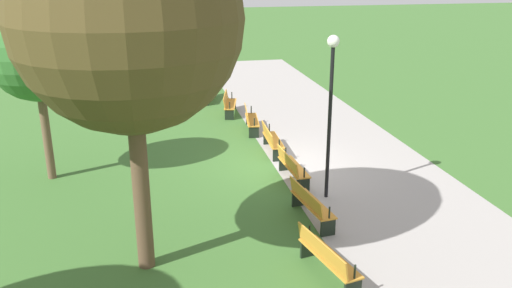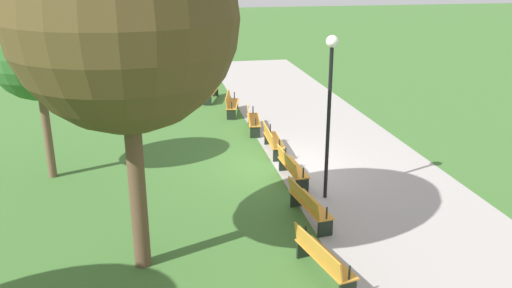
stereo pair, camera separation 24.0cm
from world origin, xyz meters
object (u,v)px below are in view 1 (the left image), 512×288
Objects in this scene: bench_3 at (250,119)px; bench_4 at (271,139)px; bench_5 at (292,166)px; tree_0 at (128,19)px; tree_2 at (36,54)px; lamp_post at (331,89)px; bench_7 at (327,257)px; bench_0 at (184,81)px; bench_6 at (310,203)px; bench_1 at (207,91)px; bench_2 at (229,103)px.

bench_4 is at bearing 12.44° from bench_3.
bench_5 is 7.45m from tree_0.
tree_2 is (0.80, -7.04, 3.28)m from bench_4.
tree_0 is (8.90, -4.08, 4.75)m from bench_3.
tree_2 is at bearing -81.06° from bench_4.
bench_7 is at bearing -19.17° from lamp_post.
bench_7 is at bearing 71.17° from tree_0.
tree_0 reaches higher than bench_7.
tree_2 reaches higher than bench_5.
bench_7 is at bearing 27.40° from bench_0.
tree_0 is at bearing -31.57° from bench_4.
tree_0 is 6.37m from tree_2.
bench_3 is at bearing -172.14° from lamp_post.
lamp_post is (1.26, 0.66, 2.59)m from bench_5.
bench_3 is at bearing 165.05° from bench_7.
bench_0 is 0.42× the size of lamp_post.
lamp_post is (3.82, 0.66, 2.59)m from bench_4.
lamp_post is at bearing 15.34° from bench_3.
bench_7 is (2.51, -0.44, 0.00)m from bench_6.
bench_1 is 1.01× the size of bench_6.
tree_2 is at bearing -56.44° from bench_3.
bench_6 is 0.99× the size of bench_7.
bench_4 and bench_7 have the same top height.
tree_0 reaches higher than bench_6.
bench_4 and bench_6 have the same top height.
lamp_post is (3.02, 7.70, -0.69)m from tree_2.
bench_6 is (2.54, -0.22, 0.00)m from bench_5.
tree_0 is 5.98m from lamp_post.
bench_4 is (2.54, 0.22, 0.00)m from bench_3.
bench_6 is at bearing 14.95° from bench_2.
bench_6 is at bearing 157.61° from bench_7.
bench_7 is 0.37× the size of tree_2.
bench_3 is 0.99× the size of bench_7.
bench_2 is 1.02× the size of bench_4.
bench_5 is 2.96m from lamp_post.
bench_2 is 7.63m from bench_5.
bench_7 is at bearing -2.47° from bench_4.
bench_2 and bench_4 have the same top height.
bench_0 is 17.09m from tree_0.
bench_1 and bench_7 have the same top height.
bench_4 is 0.99× the size of bench_6.
bench_2 is 9.33m from lamp_post.
bench_3 and bench_7 have the same top height.
bench_4 is at bearing 96.45° from tree_2.
bench_0 and bench_1 have the same top height.
bench_2 is 2.55m from bench_3.
bench_2 is 12.66m from bench_7.
bench_0 is 14.26m from lamp_post.
bench_2 and bench_7 have the same top height.
bench_2 and bench_6 have the same top height.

